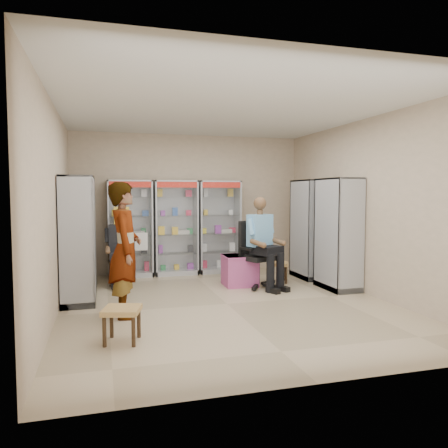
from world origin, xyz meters
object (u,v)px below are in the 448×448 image
object	(u,v)px
cabinet_back_mid	(176,228)
cabinet_back_right	(219,227)
cabinet_back_left	(130,229)
cabinet_left_near	(78,240)
cabinet_right_far	(310,229)
cabinet_right_near	(338,234)
cabinet_left_far	(81,234)
woven_stool_b	(122,325)
office_chair	(258,254)
woven_stool_a	(278,272)
pink_trunk	(240,270)
wooden_chair	(120,260)
standing_man	(125,250)
seated_shopkeeper	(259,245)

from	to	relation	value
cabinet_back_mid	cabinet_back_right	bearing A→B (deg)	0.00
cabinet_back_left	cabinet_left_near	size ratio (longest dim) A/B	1.00
cabinet_right_far	cabinet_right_near	xyz separation A→B (m)	(0.00, -1.10, 0.00)
cabinet_right_near	cabinet_left_far	bearing A→B (deg)	73.75
cabinet_left_far	woven_stool_b	xyz separation A→B (m)	(0.57, -3.16, -0.80)
cabinet_back_right	cabinet_back_left	bearing A→B (deg)	180.00
cabinet_back_left	cabinet_right_near	xyz separation A→B (m)	(3.53, -2.23, 0.00)
cabinet_back_left	cabinet_right_near	size ratio (longest dim) A/B	1.00
cabinet_right_far	cabinet_left_far	world-z (taller)	same
office_chair	woven_stool_a	distance (m)	0.75
cabinet_back_right	woven_stool_a	world-z (taller)	cabinet_back_right
cabinet_back_mid	cabinet_right_near	world-z (taller)	same
office_chair	pink_trunk	size ratio (longest dim) A/B	2.06
cabinet_right_near	wooden_chair	size ratio (longest dim) A/B	2.13
cabinet_right_far	woven_stool_a	world-z (taller)	cabinet_right_far
office_chair	pink_trunk	world-z (taller)	office_chair
pink_trunk	woven_stool_a	xyz separation A→B (m)	(0.81, 0.10, -0.09)
cabinet_back_right	cabinet_left_near	xyz separation A→B (m)	(-2.83, -2.03, 0.00)
office_chair	woven_stool_a	size ratio (longest dim) A/B	3.16
cabinet_right_near	pink_trunk	xyz separation A→B (m)	(-1.62, 0.76, -0.71)
cabinet_back_left	cabinet_right_near	world-z (taller)	same
cabinet_right_near	standing_man	distance (m)	3.87
wooden_chair	office_chair	xyz separation A→B (m)	(2.44, -0.96, 0.14)
cabinet_left_far	wooden_chair	size ratio (longest dim) A/B	2.13
cabinet_right_near	pink_trunk	world-z (taller)	cabinet_right_near
cabinet_back_mid	cabinet_right_far	bearing A→B (deg)	-23.65
cabinet_back_mid	seated_shopkeeper	world-z (taller)	cabinet_back_mid
woven_stool_b	pink_trunk	bearing A→B (deg)	49.05
cabinet_back_right	cabinet_right_near	xyz separation A→B (m)	(1.63, -2.23, 0.00)
office_chair	cabinet_back_right	bearing A→B (deg)	76.59
pink_trunk	standing_man	distance (m)	2.74
cabinet_back_right	standing_man	xyz separation A→B (m)	(-2.16, -3.00, -0.06)
cabinet_left_far	seated_shopkeeper	size ratio (longest dim) A/B	1.28
cabinet_back_left	cabinet_back_right	distance (m)	1.90
cabinet_left_near	cabinet_right_near	bearing A→B (deg)	87.43
cabinet_right_near	office_chair	xyz separation A→B (m)	(-1.34, 0.54, -0.39)
cabinet_right_far	woven_stool_a	size ratio (longest dim) A/B	5.17
wooden_chair	office_chair	distance (m)	2.63
cabinet_back_mid	seated_shopkeeper	xyz separation A→B (m)	(1.24, -1.74, -0.22)
pink_trunk	woven_stool_b	xyz separation A→B (m)	(-2.27, -2.62, -0.08)
woven_stool_b	standing_man	bearing A→B (deg)	84.76
cabinet_right_near	cabinet_left_far	size ratio (longest dim) A/B	1.00
cabinet_back_left	wooden_chair	size ratio (longest dim) A/B	2.13
cabinet_back_right	pink_trunk	xyz separation A→B (m)	(0.01, -1.47, -0.71)
pink_trunk	woven_stool_a	world-z (taller)	pink_trunk
cabinet_right_far	office_chair	size ratio (longest dim) A/B	1.63
cabinet_back_right	woven_stool_b	size ratio (longest dim) A/B	4.90
cabinet_left_near	woven_stool_a	bearing A→B (deg)	100.20
cabinet_back_mid	seated_shopkeeper	distance (m)	2.15
office_chair	pink_trunk	bearing A→B (deg)	118.73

